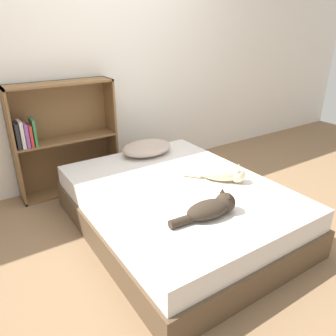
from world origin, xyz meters
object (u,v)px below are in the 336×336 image
bed (177,207)px  bookshelf (61,137)px  cat_dark (212,208)px  pillow (147,148)px  cat_light (222,173)px

bed → bookshelf: (-0.54, 1.22, 0.36)m
bed → cat_dark: 0.56m
pillow → cat_light: bearing=-76.0°
bed → cat_light: (0.35, -0.13, 0.27)m
cat_light → cat_dark: (-0.41, -0.36, -0.01)m
cat_dark → bookshelf: 1.78m
pillow → cat_light: cat_light is taller
pillow → bookshelf: size_ratio=0.46×
bed → pillow: 0.78m
bed → bookshelf: bearing=113.8°
cat_dark → cat_light: bearing=45.3°
cat_dark → bed: bearing=86.4°
bed → cat_light: bearing=-19.7°
pillow → cat_light: 0.88m
bed → cat_dark: bearing=-97.6°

